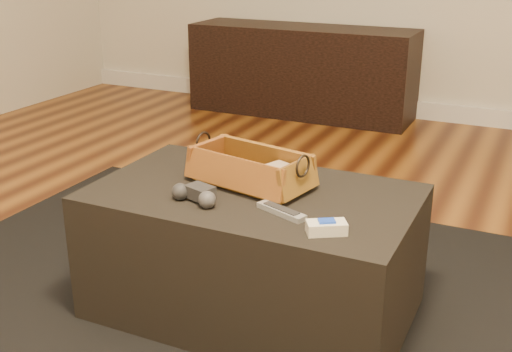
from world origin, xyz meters
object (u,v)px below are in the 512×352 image
at_px(media_cabinet, 302,71).
at_px(ottoman, 253,251).
at_px(wicker_basket, 250,170).
at_px(silver_remote, 281,211).
at_px(tv_remote, 243,177).
at_px(cream_gadget, 326,227).
at_px(game_controller, 196,194).

xyz_separation_m(media_cabinet, ottoman, (0.81, -2.47, -0.08)).
relative_size(wicker_basket, silver_remote, 2.56).
xyz_separation_m(tv_remote, silver_remote, (0.20, -0.16, -0.02)).
xyz_separation_m(wicker_basket, cream_gadget, (0.34, -0.24, -0.03)).
distance_m(media_cabinet, game_controller, 2.72).
xyz_separation_m(game_controller, cream_gadget, (0.42, -0.04, -0.01)).
xyz_separation_m(media_cabinet, silver_remote, (0.96, -2.60, 0.14)).
bearing_deg(tv_remote, silver_remote, -32.44).
xyz_separation_m(tv_remote, wicker_basket, (0.02, 0.01, 0.02)).
xyz_separation_m(wicker_basket, silver_remote, (0.18, -0.17, -0.04)).
bearing_deg(silver_remote, ottoman, 140.39).
relative_size(media_cabinet, cream_gadget, 13.11).
distance_m(ottoman, cream_gadget, 0.43).
relative_size(tv_remote, silver_remote, 1.25).
distance_m(wicker_basket, game_controller, 0.22).
relative_size(media_cabinet, game_controller, 9.35).
relative_size(wicker_basket, cream_gadget, 3.64).
xyz_separation_m(ottoman, cream_gadget, (0.31, -0.19, 0.23)).
xyz_separation_m(tv_remote, cream_gadget, (0.36, -0.23, -0.01)).
distance_m(silver_remote, cream_gadget, 0.17).
bearing_deg(cream_gadget, ottoman, 148.26).
distance_m(ottoman, tv_remote, 0.24).
xyz_separation_m(silver_remote, cream_gadget, (0.16, -0.07, 0.01)).
xyz_separation_m(game_controller, silver_remote, (0.26, 0.03, -0.02)).
distance_m(game_controller, silver_remote, 0.26).
bearing_deg(wicker_basket, media_cabinet, 107.74).
bearing_deg(wicker_basket, game_controller, -111.67).
bearing_deg(cream_gadget, media_cabinet, 112.74).
height_order(tv_remote, wicker_basket, wicker_basket).
distance_m(tv_remote, wicker_basket, 0.03).
height_order(ottoman, cream_gadget, cream_gadget).
relative_size(ottoman, wicker_basket, 2.32).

